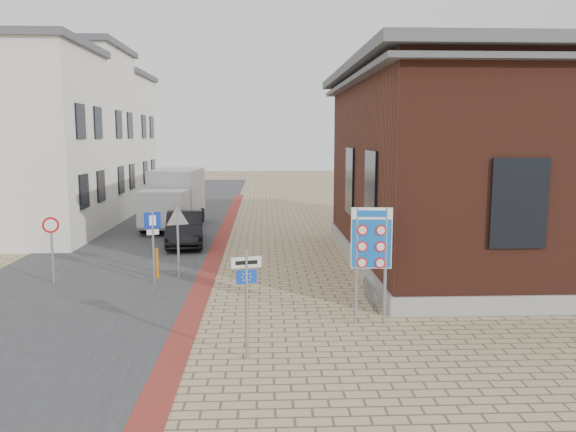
{
  "coord_description": "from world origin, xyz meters",
  "views": [
    {
      "loc": [
        -0.16,
        -12.22,
        4.42
      ],
      "look_at": [
        0.51,
        3.29,
        2.2
      ],
      "focal_mm": 35.0,
      "sensor_mm": 36.0,
      "label": 1
    }
  ],
  "objects_px": {
    "box_truck": "(174,198)",
    "border_sign": "(371,241)",
    "sedan": "(185,228)",
    "bollard": "(157,264)",
    "parking_sign": "(153,234)",
    "essen_sign": "(247,289)"
  },
  "relations": [
    {
      "from": "box_truck",
      "to": "border_sign",
      "type": "distance_m",
      "value": 16.07
    },
    {
      "from": "essen_sign",
      "to": "bollard",
      "type": "distance_m",
      "value": 7.22
    },
    {
      "from": "bollard",
      "to": "essen_sign",
      "type": "bearing_deg",
      "value": -65.33
    },
    {
      "from": "box_truck",
      "to": "essen_sign",
      "type": "xyz_separation_m",
      "value": [
        4.01,
        -16.53,
        0.01
      ]
    },
    {
      "from": "box_truck",
      "to": "border_sign",
      "type": "xyz_separation_m",
      "value": [
        6.85,
        -14.53,
        0.56
      ]
    },
    {
      "from": "box_truck",
      "to": "bollard",
      "type": "relative_size",
      "value": 5.66
    },
    {
      "from": "sedan",
      "to": "border_sign",
      "type": "xyz_separation_m",
      "value": [
        5.73,
        -10.05,
        1.33
      ]
    },
    {
      "from": "parking_sign",
      "to": "border_sign",
      "type": "bearing_deg",
      "value": -55.97
    },
    {
      "from": "box_truck",
      "to": "essen_sign",
      "type": "distance_m",
      "value": 17.01
    },
    {
      "from": "box_truck",
      "to": "border_sign",
      "type": "height_order",
      "value": "same"
    },
    {
      "from": "sedan",
      "to": "bollard",
      "type": "relative_size",
      "value": 4.26
    },
    {
      "from": "box_truck",
      "to": "bollard",
      "type": "distance_m",
      "value": 10.13
    },
    {
      "from": "sedan",
      "to": "box_truck",
      "type": "distance_m",
      "value": 4.68
    },
    {
      "from": "box_truck",
      "to": "parking_sign",
      "type": "distance_m",
      "value": 10.58
    },
    {
      "from": "border_sign",
      "to": "bollard",
      "type": "distance_m",
      "value": 7.52
    },
    {
      "from": "bollard",
      "to": "sedan",
      "type": "bearing_deg",
      "value": 88.97
    },
    {
      "from": "sedan",
      "to": "border_sign",
      "type": "height_order",
      "value": "border_sign"
    },
    {
      "from": "border_sign",
      "to": "essen_sign",
      "type": "relative_size",
      "value": 1.26
    },
    {
      "from": "sedan",
      "to": "essen_sign",
      "type": "distance_m",
      "value": 12.42
    },
    {
      "from": "border_sign",
      "to": "parking_sign",
      "type": "bearing_deg",
      "value": 151.15
    },
    {
      "from": "sedan",
      "to": "border_sign",
      "type": "bearing_deg",
      "value": -66.92
    },
    {
      "from": "sedan",
      "to": "border_sign",
      "type": "distance_m",
      "value": 11.65
    }
  ]
}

